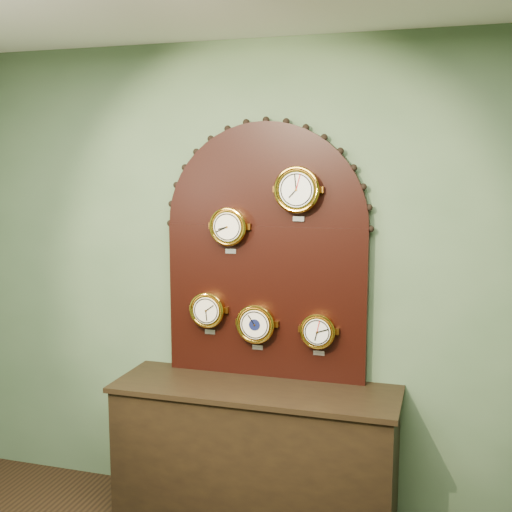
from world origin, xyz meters
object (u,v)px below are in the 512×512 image
(arabic_clock, at_px, (297,190))
(tide_clock, at_px, (318,331))
(display_board, at_px, (266,244))
(roman_clock, at_px, (229,226))
(shop_counter, at_px, (255,458))
(hygrometer, at_px, (208,310))
(barometer, at_px, (256,324))

(arabic_clock, xyz_separation_m, tide_clock, (0.13, 0.00, -0.80))
(display_board, distance_m, arabic_clock, 0.38)
(tide_clock, bearing_deg, roman_clock, -179.94)
(roman_clock, height_order, tide_clock, roman_clock)
(shop_counter, height_order, hygrometer, hygrometer)
(tide_clock, bearing_deg, barometer, -179.87)
(display_board, distance_m, roman_clock, 0.24)
(roman_clock, xyz_separation_m, arabic_clock, (0.41, -0.00, 0.22))
(arabic_clock, relative_size, tide_clock, 1.22)
(shop_counter, bearing_deg, tide_clock, 24.97)
(hygrometer, bearing_deg, display_board, 11.01)
(roman_clock, bearing_deg, tide_clock, 0.06)
(display_board, height_order, hygrometer, display_board)
(arabic_clock, relative_size, barometer, 1.10)
(shop_counter, height_order, roman_clock, roman_clock)
(barometer, distance_m, tide_clock, 0.37)
(arabic_clock, xyz_separation_m, hygrometer, (-0.54, 0.00, -0.72))
(arabic_clock, height_order, hygrometer, arabic_clock)
(hygrometer, distance_m, tide_clock, 0.68)
(barometer, xyz_separation_m, tide_clock, (0.37, 0.00, -0.02))
(barometer, height_order, tide_clock, barometer)
(barometer, bearing_deg, shop_counter, -75.68)
(roman_clock, height_order, barometer, roman_clock)
(barometer, bearing_deg, roman_clock, 179.89)
(shop_counter, distance_m, hygrometer, 0.90)
(arabic_clock, bearing_deg, hygrometer, 179.88)
(shop_counter, relative_size, roman_clock, 5.78)
(roman_clock, height_order, arabic_clock, arabic_clock)
(display_board, relative_size, tide_clock, 5.96)
(roman_clock, distance_m, arabic_clock, 0.46)
(hygrometer, xyz_separation_m, tide_clock, (0.67, 0.00, -0.08))
(barometer, bearing_deg, display_board, 59.70)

